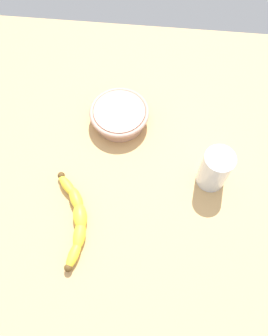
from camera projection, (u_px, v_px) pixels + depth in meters
wooden_tabletop at (142, 197)px, 84.14cm from camera, size 120.00×120.00×3.00cm
banana at (76, 217)px, 78.60cm from camera, size 10.18×24.17×3.33cm
smoothie_glass at (214, 170)px, 79.75cm from camera, size 7.27×7.27×11.90cm
ceramic_bowl at (120, 115)px, 89.86cm from camera, size 16.29×16.29×4.98cm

